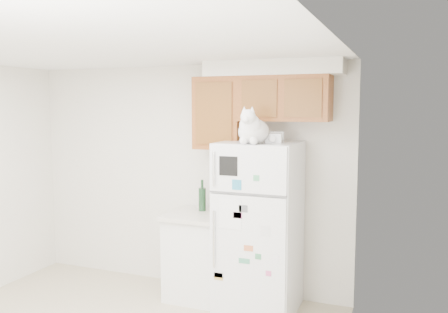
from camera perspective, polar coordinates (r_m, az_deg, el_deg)
The scene contains 8 objects.
room_shell at distance 3.81m, azimuth -14.83°, elevation 0.22°, with size 3.84×4.04×2.52m.
refrigerator at distance 4.77m, azimuth 4.20°, elevation -8.47°, with size 0.76×0.78×1.70m.
base_counter at distance 5.19m, azimuth -3.03°, elevation -11.74°, with size 0.64×0.64×0.92m.
cat at distance 4.41m, azimuth 3.49°, elevation 3.25°, with size 0.34×0.50×0.35m.
storage_box_back at distance 4.71m, azimuth 6.00°, elevation 2.41°, with size 0.18×0.13×0.10m, color white.
storage_box_front at distance 4.53m, azimuth 6.01°, elevation 2.20°, with size 0.15×0.11×0.09m, color white.
bottle_green at distance 5.14m, azimuth -2.64°, elevation -4.68°, with size 0.08×0.08×0.34m, color #19381E, non-canonical shape.
bottle_amber at distance 5.08m, azimuth -1.37°, elevation -5.11°, with size 0.07×0.07×0.29m, color #593814, non-canonical shape.
Camera 1 is at (2.38, -2.81, 2.05)m, focal length 38.00 mm.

